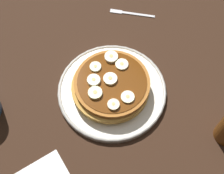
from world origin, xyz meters
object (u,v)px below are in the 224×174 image
Objects in this scene: fork at (129,13)px; banana_slice_7 at (94,80)px; plate at (112,90)px; banana_slice_6 at (95,67)px; banana_slice_0 at (110,79)px; banana_slice_5 at (111,57)px; banana_slice_4 at (122,64)px; pancake_stack at (112,87)px; banana_slice_3 at (94,92)px; banana_slice_2 at (113,105)px; banana_slice_1 at (126,98)px.

banana_slice_7 is at bearing 29.87° from fork.
banana_slice_6 reaches higher than plate.
banana_slice_0 is 1.00× the size of banana_slice_5.
banana_slice_0 is 1.05× the size of banana_slice_4.
banana_slice_5 is (-4.42, -5.55, 2.41)cm from pancake_stack.
plate is 2.53× the size of fork.
banana_slice_3 reaches higher than fork.
banana_slice_4 is 3.27cm from banana_slice_5.
banana_slice_7 reaches higher than fork.
fork is (-20.35, -16.35, -0.60)cm from plate.
banana_slice_2 is 0.84× the size of banana_slice_3.
banana_slice_3 is (1.29, -5.27, 0.03)cm from banana_slice_2.
banana_slice_0 is 5.03cm from banana_slice_4.
banana_slice_4 is at bearing -124.29° from banana_slice_1.
plate is 1.42× the size of pancake_stack.
banana_slice_7 is (2.92, -3.18, 2.41)cm from pancake_stack.
banana_slice_3 reaches higher than pancake_stack.
plate is 8.58× the size of banana_slice_1.
banana_slice_6 is at bearing -84.72° from banana_slice_0.
fork is (-15.59, -14.37, -5.38)cm from banana_slice_4.
banana_slice_1 is 1.00× the size of banana_slice_7.
banana_slice_2 is 0.88× the size of banana_slice_7.
banana_slice_5 is at bearing -151.97° from banana_slice_3.
banana_slice_5 is at bearing -162.12° from banana_slice_7.
pancake_stack is at bearing 78.46° from banana_slice_0.
banana_slice_0 reaches higher than plate.
banana_slice_0 is at bearing 47.09° from banana_slice_5.
banana_slice_0 reaches higher than banana_slice_4.
fork is at bearing -147.71° from banana_slice_3.
pancake_stack is 5.66cm from banana_slice_1.
banana_slice_1 is at bearing 108.82° from banana_slice_7.
banana_slice_2 is 0.88× the size of banana_slice_4.
banana_slice_2 reaches higher than plate.
banana_slice_7 is at bearing -93.80° from banana_slice_2.
banana_slice_4 is (-5.13, -7.53, -0.01)cm from banana_slice_1.
pancake_stack reaches higher than fork.
banana_slice_5 reaches higher than fork.
banana_slice_4 is at bearing -170.31° from banana_slice_3.
banana_slice_0 is 6.20cm from banana_slice_5.
banana_slice_0 is at bearing 15.37° from banana_slice_4.
banana_slice_1 is 0.30× the size of fork.
banana_slice_2 is at bearing 56.95° from banana_slice_0.
plate is 4.91cm from banana_slice_0.
banana_slice_0 is at bearing 95.28° from banana_slice_6.
banana_slice_4 is (-4.85, -1.33, -0.10)cm from banana_slice_0.
banana_slice_3 is 30.53cm from fork.
plate is at bearing 176.53° from banana_slice_3.
banana_slice_5 reaches higher than banana_slice_4.
banana_slice_1 is 0.95× the size of banana_slice_3.
plate is 7.34cm from banana_slice_1.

